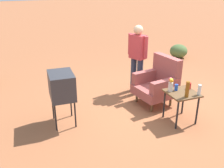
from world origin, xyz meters
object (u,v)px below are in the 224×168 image
(side_table, at_px, (182,97))
(soda_can_red, at_px, (189,86))
(flower_vase, at_px, (171,84))
(bottle_tall_amber, at_px, (187,89))
(soda_can_blue, at_px, (176,87))
(armchair, at_px, (158,82))
(person_standing, at_px, (137,55))
(bottle_short_clear, at_px, (199,90))
(tv_on_stand, at_px, (62,86))

(side_table, height_order, soda_can_red, soda_can_red)
(flower_vase, bearing_deg, bottle_tall_amber, 22.57)
(soda_can_blue, bearing_deg, armchair, 176.89)
(person_standing, xyz_separation_m, soda_can_red, (1.47, 0.42, -0.26))
(side_table, bearing_deg, person_standing, -173.04)
(armchair, height_order, soda_can_blue, armchair)
(bottle_tall_amber, bearing_deg, soda_can_red, 136.84)
(armchair, relative_size, flower_vase, 4.00)
(side_table, relative_size, bottle_short_clear, 3.08)
(side_table, distance_m, bottle_tall_amber, 0.31)
(bottle_tall_amber, bearing_deg, side_table, 166.83)
(armchair, xyz_separation_m, flower_vase, (0.71, -0.16, 0.27))
(person_standing, bearing_deg, flower_vase, 0.37)
(soda_can_blue, height_order, bottle_short_clear, bottle_short_clear)
(armchair, xyz_separation_m, tv_on_stand, (0.12, -2.12, 0.28))
(armchair, relative_size, person_standing, 0.65)
(soda_can_red, height_order, soda_can_blue, same)
(bottle_short_clear, bearing_deg, soda_can_blue, -139.39)
(person_standing, distance_m, flower_vase, 1.44)
(side_table, height_order, person_standing, person_standing)
(soda_can_blue, bearing_deg, bottle_short_clear, 40.61)
(armchair, relative_size, bottle_tall_amber, 3.53)
(tv_on_stand, relative_size, soda_can_blue, 8.44)
(person_standing, relative_size, bottle_short_clear, 8.20)
(person_standing, height_order, bottle_short_clear, person_standing)
(armchair, distance_m, flower_vase, 0.78)
(armchair, xyz_separation_m, person_standing, (-0.72, -0.17, 0.44))
(soda_can_red, bearing_deg, tv_on_stand, -105.04)
(tv_on_stand, xyz_separation_m, bottle_tall_amber, (0.92, 2.09, -0.02))
(bottle_tall_amber, height_order, bottle_short_clear, bottle_tall_amber)
(side_table, distance_m, soda_can_blue, 0.20)
(tv_on_stand, bearing_deg, soda_can_blue, 73.80)
(armchair, bearing_deg, person_standing, -166.37)
(armchair, bearing_deg, soda_can_blue, -3.11)
(bottle_tall_amber, relative_size, flower_vase, 1.13)
(soda_can_red, xyz_separation_m, soda_can_blue, (-0.03, -0.28, 0.00))
(armchair, height_order, bottle_tall_amber, armchair)
(tv_on_stand, height_order, soda_can_red, tv_on_stand)
(soda_can_blue, xyz_separation_m, flower_vase, (-0.01, -0.13, 0.09))
(soda_can_blue, bearing_deg, bottle_tall_amber, 1.71)
(flower_vase, bearing_deg, soda_can_blue, 87.02)
(tv_on_stand, bearing_deg, soda_can_red, 74.96)
(bottle_tall_amber, relative_size, soda_can_red, 2.46)
(side_table, bearing_deg, flower_vase, -125.40)
(side_table, xyz_separation_m, person_standing, (-1.56, -0.19, 0.41))
(tv_on_stand, bearing_deg, side_table, 71.21)
(tv_on_stand, distance_m, bottle_short_clear, 2.53)
(side_table, height_order, tv_on_stand, tv_on_stand)
(armchair, bearing_deg, side_table, 1.11)
(person_standing, xyz_separation_m, bottle_short_clear, (1.76, 0.41, -0.22))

